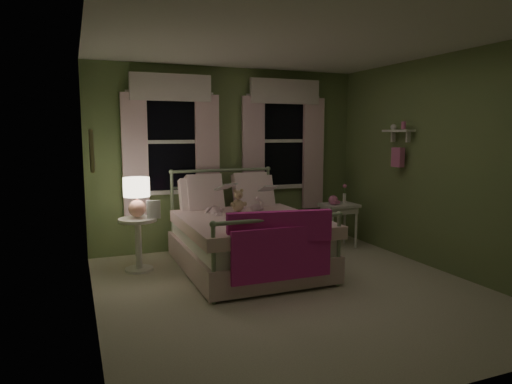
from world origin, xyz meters
name	(u,v)px	position (x,y,z in m)	size (l,w,h in m)	color
room_shell	(294,169)	(0.00, 0.00, 1.30)	(4.20, 4.20, 4.20)	silver
bed	(245,238)	(-0.19, 0.93, 0.38)	(1.58, 2.04, 1.18)	white
pink_throw	(281,238)	(-0.19, -0.10, 0.61)	(1.10, 0.27, 0.71)	#D72A98
child_left	(213,189)	(-0.47, 1.35, 0.96)	(0.28, 0.19, 0.77)	#F7D1DD
child_right	(254,190)	(0.09, 1.35, 0.91)	(0.33, 0.26, 0.69)	#F7D1DD
book_left	(219,191)	(-0.47, 1.10, 0.96)	(0.20, 0.27, 0.03)	beige
book_right	(261,192)	(0.09, 1.10, 0.92)	(0.20, 0.27, 0.02)	beige
teddy_bear	(238,202)	(-0.19, 1.19, 0.79)	(0.22, 0.17, 0.29)	tan
nightstand_left	(138,237)	(-1.43, 1.33, 0.42)	(0.46, 0.46, 0.65)	white
table_lamp	(137,193)	(-1.43, 1.33, 0.95)	(0.31, 0.31, 0.48)	#E49987
book_nightstand	(147,218)	(-1.33, 1.25, 0.66)	(0.16, 0.22, 0.02)	beige
nightstand_right	(339,211)	(1.43, 1.37, 0.55)	(0.50, 0.40, 0.64)	white
pink_toy	(333,200)	(1.33, 1.37, 0.71)	(0.14, 0.19, 0.14)	pink
bud_vase	(345,193)	(1.55, 1.42, 0.79)	(0.06, 0.06, 0.28)	white
window_left	(172,137)	(-0.85, 2.03, 1.62)	(1.34, 0.13, 1.96)	black
window_right	(284,136)	(0.85, 2.03, 1.62)	(1.34, 0.13, 1.96)	black
wall_shelf	(398,144)	(1.90, 0.70, 1.52)	(0.15, 0.50, 0.60)	white
framed_picture	(92,151)	(-1.95, 0.60, 1.50)	(0.03, 0.32, 0.42)	beige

